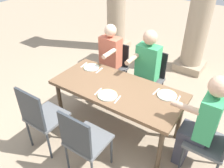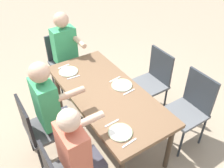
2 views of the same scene
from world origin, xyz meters
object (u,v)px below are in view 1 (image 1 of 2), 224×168
object	(u,v)px
chair_mid_north	(150,76)
chair_mid_south	(83,140)
chair_west_south	(41,116)
chair_head_east	(215,141)
diner_woman_green	(145,71)
diner_guest_third	(108,61)
stone_column_centre	(203,0)
plate_0	(91,67)
plate_1	(108,95)
plate_2	(167,95)
diner_man_white	(202,122)
dining_table	(117,92)
chair_west_north	(114,65)

from	to	relation	value
chair_mid_north	chair_mid_south	xyz separation A→B (m)	(0.00, -1.65, 0.01)
chair_west_south	chair_head_east	size ratio (longest dim) A/B	1.08
diner_woman_green	diner_guest_third	world-z (taller)	diner_woman_green
chair_west_south	chair_mid_north	distance (m)	1.79
diner_guest_third	stone_column_centre	distance (m)	2.08
chair_head_east	plate_0	xyz separation A→B (m)	(-1.92, 0.22, 0.23)
chair_west_south	chair_head_east	bearing A→B (deg)	23.49
chair_head_east	diner_woman_green	world-z (taller)	diner_woman_green
chair_mid_south	diner_woman_green	bearing A→B (deg)	90.11
chair_mid_south	plate_1	distance (m)	0.65
diner_guest_third	plate_1	world-z (taller)	diner_guest_third
chair_mid_north	stone_column_centre	bearing A→B (deg)	81.96
diner_woman_green	stone_column_centre	bearing A→B (deg)	82.72
diner_woman_green	plate_2	world-z (taller)	diner_woman_green
diner_man_white	plate_2	size ratio (longest dim) A/B	5.32
chair_head_east	diner_woman_green	bearing A→B (deg)	152.44
plate_2	chair_west_south	bearing A→B (deg)	-139.70
diner_woman_green	diner_man_white	bearing A→B (deg)	-31.82
stone_column_centre	plate_0	world-z (taller)	stone_column_centre
diner_woman_green	stone_column_centre	world-z (taller)	stone_column_centre
diner_guest_third	plate_0	bearing A→B (deg)	-92.39
chair_mid_north	diner_guest_third	distance (m)	0.72
dining_table	stone_column_centre	bearing A→B (deg)	82.59
chair_west_north	chair_head_east	size ratio (longest dim) A/B	0.98
diner_woman_green	chair_head_east	bearing A→B (deg)	-27.56
diner_woman_green	chair_mid_south	bearing A→B (deg)	-89.89
chair_mid_south	chair_head_east	size ratio (longest dim) A/B	1.05
chair_west_north	chair_west_south	distance (m)	1.65
plate_2	plate_1	bearing A→B (deg)	-145.77
chair_west_north	stone_column_centre	world-z (taller)	stone_column_centre
dining_table	diner_guest_third	size ratio (longest dim) A/B	1.38
chair_west_south	plate_0	size ratio (longest dim) A/B	4.07
diner_man_white	plate_1	size ratio (longest dim) A/B	5.22
diner_man_white	plate_2	bearing A→B (deg)	157.68
plate_2	plate_0	bearing A→B (deg)	179.26
chair_head_east	diner_woman_green	distance (m)	1.39
dining_table	chair_mid_north	xyz separation A→B (m)	(0.09, 0.82, -0.13)
chair_mid_south	stone_column_centre	xyz separation A→B (m)	(0.22, 3.19, 0.88)
chair_mid_south	diner_guest_third	world-z (taller)	diner_guest_third
chair_west_north	plate_0	xyz separation A→B (m)	(-0.01, -0.60, 0.24)
dining_table	chair_mid_north	bearing A→B (deg)	83.79
chair_west_north	chair_mid_south	distance (m)	1.78
chair_west_south	plate_0	xyz separation A→B (m)	(-0.01, 1.04, 0.19)
chair_west_north	chair_mid_south	world-z (taller)	chair_mid_south
chair_head_east	diner_man_white	world-z (taller)	diner_man_white
stone_column_centre	plate_0	distance (m)	2.43
diner_woman_green	chair_mid_north	bearing A→B (deg)	89.13
plate_2	stone_column_centre	bearing A→B (deg)	98.10
diner_guest_third	diner_man_white	bearing A→B (deg)	-20.71
chair_west_south	diner_woman_green	bearing A→B (deg)	64.93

